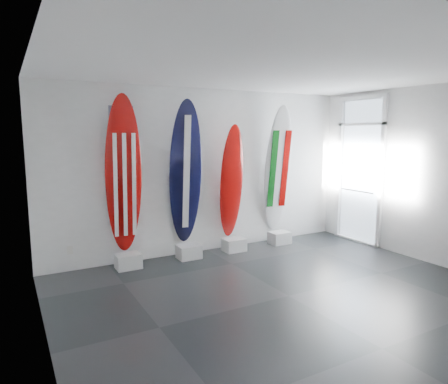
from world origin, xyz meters
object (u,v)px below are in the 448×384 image
surfboard_usa (124,175)px  surfboard_swiss (232,182)px  surfboard_navy (186,173)px  surfboard_italy (278,170)px

surfboard_usa → surfboard_swiss: bearing=4.8°
surfboard_usa → surfboard_swiss: surfboard_usa is taller
surfboard_navy → surfboard_italy: (1.99, 0.00, -0.02)m
surfboard_navy → surfboard_swiss: bearing=8.9°
surfboard_swiss → surfboard_italy: surfboard_italy is taller
surfboard_navy → surfboard_italy: size_ratio=1.01×
surfboard_usa → surfboard_swiss: 2.03m
surfboard_usa → surfboard_italy: 3.07m
surfboard_navy → surfboard_swiss: (0.93, 0.00, -0.20)m
surfboard_navy → surfboard_italy: 1.99m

